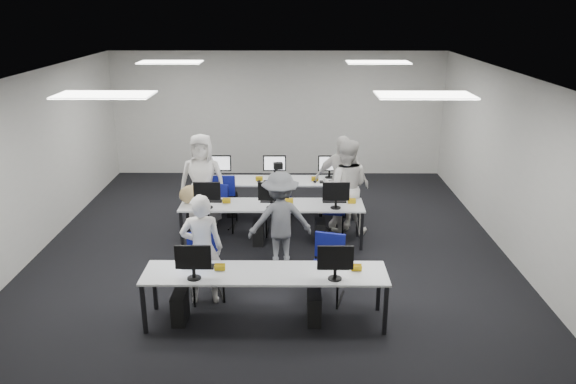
{
  "coord_description": "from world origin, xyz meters",
  "views": [
    {
      "loc": [
        0.35,
        -9.01,
        4.09
      ],
      "look_at": [
        0.28,
        0.08,
        1.0
      ],
      "focal_mm": 35.0,
      "sensor_mm": 36.0,
      "label": 1
    }
  ],
  "objects_px": {
    "chair_4": "(334,219)",
    "student_2": "(202,181)",
    "chair_5": "(222,211)",
    "student_0": "(202,249)",
    "chair_6": "(281,213)",
    "chair_7": "(335,211)",
    "chair_2": "(222,213)",
    "student_1": "(346,187)",
    "chair_1": "(326,280)",
    "chair_3": "(279,217)",
    "student_3": "(341,182)",
    "desk_front": "(265,276)",
    "photographer": "(280,220)",
    "desk_mid": "(272,207)",
    "chair_0": "(206,278)"
  },
  "relations": [
    {
      "from": "chair_4",
      "to": "student_2",
      "type": "xyz_separation_m",
      "value": [
        -2.47,
        0.37,
        0.61
      ]
    },
    {
      "from": "chair_5",
      "to": "student_0",
      "type": "height_order",
      "value": "student_0"
    },
    {
      "from": "chair_6",
      "to": "student_2",
      "type": "relative_size",
      "value": 0.47
    },
    {
      "from": "chair_7",
      "to": "student_2",
      "type": "height_order",
      "value": "student_2"
    },
    {
      "from": "chair_2",
      "to": "student_1",
      "type": "distance_m",
      "value": 2.37
    },
    {
      "from": "chair_1",
      "to": "chair_3",
      "type": "bearing_deg",
      "value": 122.69
    },
    {
      "from": "student_3",
      "to": "desk_front",
      "type": "bearing_deg",
      "value": -88.75
    },
    {
      "from": "chair_6",
      "to": "photographer",
      "type": "xyz_separation_m",
      "value": [
        0.03,
        -1.7,
        0.53
      ]
    },
    {
      "from": "chair_6",
      "to": "photographer",
      "type": "relative_size",
      "value": 0.52
    },
    {
      "from": "desk_mid",
      "to": "student_1",
      "type": "height_order",
      "value": "student_1"
    },
    {
      "from": "chair_0",
      "to": "chair_7",
      "type": "distance_m",
      "value": 3.45
    },
    {
      "from": "chair_3",
      "to": "chair_2",
      "type": "bearing_deg",
      "value": 169.92
    },
    {
      "from": "desk_front",
      "to": "chair_0",
      "type": "xyz_separation_m",
      "value": [
        -0.89,
        0.66,
        -0.38
      ]
    },
    {
      "from": "student_1",
      "to": "student_3",
      "type": "height_order",
      "value": "student_3"
    },
    {
      "from": "chair_0",
      "to": "photographer",
      "type": "distance_m",
      "value": 1.56
    },
    {
      "from": "student_0",
      "to": "student_2",
      "type": "height_order",
      "value": "student_2"
    },
    {
      "from": "photographer",
      "to": "chair_0",
      "type": "bearing_deg",
      "value": 33.68
    },
    {
      "from": "desk_mid",
      "to": "chair_1",
      "type": "height_order",
      "value": "chair_1"
    },
    {
      "from": "chair_2",
      "to": "student_3",
      "type": "distance_m",
      "value": 2.32
    },
    {
      "from": "chair_4",
      "to": "chair_7",
      "type": "relative_size",
      "value": 0.97
    },
    {
      "from": "chair_3",
      "to": "chair_7",
      "type": "height_order",
      "value": "chair_3"
    },
    {
      "from": "chair_0",
      "to": "chair_5",
      "type": "height_order",
      "value": "chair_0"
    },
    {
      "from": "desk_front",
      "to": "student_0",
      "type": "distance_m",
      "value": 1.06
    },
    {
      "from": "chair_3",
      "to": "chair_4",
      "type": "height_order",
      "value": "chair_3"
    },
    {
      "from": "chair_3",
      "to": "student_0",
      "type": "distance_m",
      "value": 2.78
    },
    {
      "from": "chair_6",
      "to": "chair_4",
      "type": "bearing_deg",
      "value": -18.59
    },
    {
      "from": "photographer",
      "to": "student_1",
      "type": "bearing_deg",
      "value": -139.88
    },
    {
      "from": "chair_3",
      "to": "student_3",
      "type": "bearing_deg",
      "value": 16.92
    },
    {
      "from": "desk_mid",
      "to": "student_0",
      "type": "xyz_separation_m",
      "value": [
        -0.91,
        -2.07,
        0.13
      ]
    },
    {
      "from": "chair_1",
      "to": "student_3",
      "type": "distance_m",
      "value": 2.89
    },
    {
      "from": "desk_mid",
      "to": "chair_5",
      "type": "bearing_deg",
      "value": 139.83
    },
    {
      "from": "chair_3",
      "to": "chair_7",
      "type": "relative_size",
      "value": 1.06
    },
    {
      "from": "chair_1",
      "to": "student_0",
      "type": "xyz_separation_m",
      "value": [
        -1.76,
        -0.08,
        0.51
      ]
    },
    {
      "from": "chair_2",
      "to": "student_0",
      "type": "xyz_separation_m",
      "value": [
        0.06,
        -2.73,
        0.5
      ]
    },
    {
      "from": "photographer",
      "to": "student_0",
      "type": "bearing_deg",
      "value": 36.78
    },
    {
      "from": "chair_2",
      "to": "chair_5",
      "type": "relative_size",
      "value": 1.11
    },
    {
      "from": "chair_3",
      "to": "chair_4",
      "type": "distance_m",
      "value": 1.03
    },
    {
      "from": "chair_1",
      "to": "chair_3",
      "type": "height_order",
      "value": "chair_3"
    },
    {
      "from": "chair_7",
      "to": "student_2",
      "type": "bearing_deg",
      "value": 159.25
    },
    {
      "from": "chair_3",
      "to": "chair_4",
      "type": "relative_size",
      "value": 1.09
    },
    {
      "from": "desk_mid",
      "to": "chair_2",
      "type": "bearing_deg",
      "value": 145.32
    },
    {
      "from": "chair_7",
      "to": "student_3",
      "type": "bearing_deg",
      "value": -29.36
    },
    {
      "from": "desk_mid",
      "to": "chair_5",
      "type": "xyz_separation_m",
      "value": [
        -0.98,
        0.83,
        -0.4
      ]
    },
    {
      "from": "student_3",
      "to": "chair_1",
      "type": "bearing_deg",
      "value": -76.93
    },
    {
      "from": "student_3",
      "to": "chair_0",
      "type": "bearing_deg",
      "value": -106.54
    },
    {
      "from": "student_0",
      "to": "photographer",
      "type": "bearing_deg",
      "value": -139.08
    },
    {
      "from": "chair_6",
      "to": "chair_7",
      "type": "distance_m",
      "value": 1.03
    },
    {
      "from": "chair_0",
      "to": "student_1",
      "type": "relative_size",
      "value": 0.54
    },
    {
      "from": "chair_6",
      "to": "student_1",
      "type": "relative_size",
      "value": 0.47
    },
    {
      "from": "chair_1",
      "to": "chair_5",
      "type": "distance_m",
      "value": 3.36
    }
  ]
}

